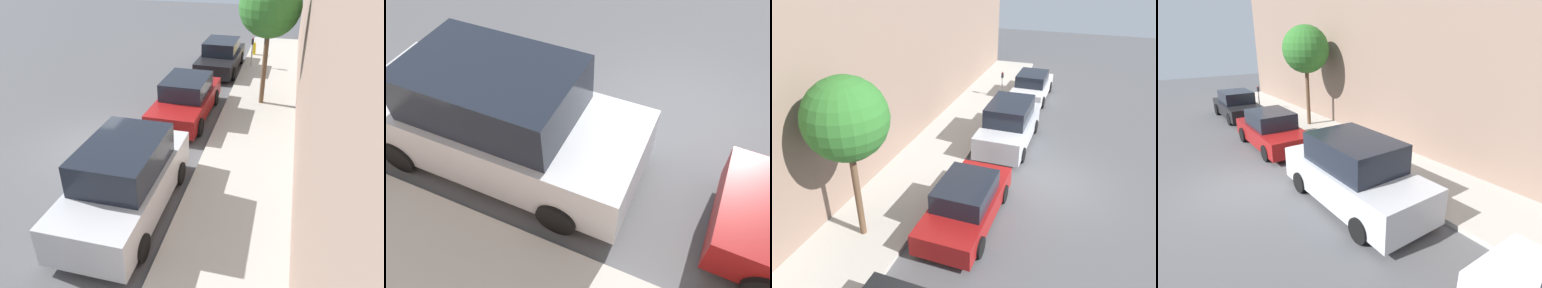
{
  "view_description": "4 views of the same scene",
  "coord_description": "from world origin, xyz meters",
  "views": [
    {
      "loc": [
        5.71,
        -9.73,
        6.25
      ],
      "look_at": [
        3.4,
        -0.73,
        1.0
      ],
      "focal_mm": 35.0,
      "sensor_mm": 36.0,
      "label": 1
    },
    {
      "loc": [
        5.71,
        0.17,
        5.19
      ],
      "look_at": [
        2.27,
        -1.34,
        1.0
      ],
      "focal_mm": 35.0,
      "sensor_mm": 36.0,
      "label": 2
    },
    {
      "loc": [
        -0.98,
        12.21,
        7.83
      ],
      "look_at": [
        3.44,
        -0.17,
        1.0
      ],
      "focal_mm": 35.0,
      "sensor_mm": 36.0,
      "label": 3
    },
    {
      "loc": [
        -2.29,
        -8.86,
        4.55
      ],
      "look_at": [
        3.44,
        -0.9,
        1.0
      ],
      "focal_mm": 28.0,
      "sensor_mm": 36.0,
      "label": 4
    }
  ],
  "objects": [
    {
      "name": "sidewalk",
      "position": [
        4.91,
        0.0,
        0.07
      ],
      "size": [
        2.81,
        32.0,
        0.15
      ],
      "color": "#B2ADA3",
      "rests_on": "ground_plane"
    },
    {
      "name": "parking_meter_near",
      "position": [
        3.95,
        -8.19,
        1.06
      ],
      "size": [
        0.11,
        0.15,
        1.48
      ],
      "color": "#ADADB2",
      "rests_on": "sidewalk"
    },
    {
      "name": "parked_suv_second",
      "position": [
        2.23,
        -2.77,
        0.93
      ],
      "size": [
        2.08,
        4.8,
        1.98
      ],
      "color": "#B7BABF",
      "rests_on": "ground_plane"
    },
    {
      "name": "parked_sedan_third",
      "position": [
        2.19,
        3.09,
        0.72
      ],
      "size": [
        1.92,
        4.52,
        1.54
      ],
      "color": "maroon",
      "rests_on": "ground_plane"
    },
    {
      "name": "ground_plane",
      "position": [
        0.0,
        0.0,
        0.0
      ],
      "size": [
        60.0,
        60.0,
        0.0
      ],
      "primitive_type": "plane",
      "color": "#515154"
    },
    {
      "name": "street_tree",
      "position": [
        4.91,
        4.85,
        3.92
      ],
      "size": [
        2.3,
        2.3,
        4.94
      ],
      "color": "brown",
      "rests_on": "sidewalk"
    },
    {
      "name": "parked_sedan_nearest",
      "position": [
        2.33,
        -8.97,
        0.72
      ],
      "size": [
        1.92,
        4.51,
        1.54
      ],
      "color": "silver",
      "rests_on": "ground_plane"
    }
  ]
}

